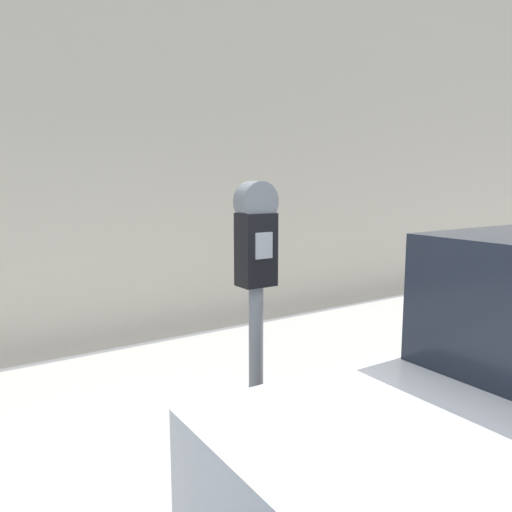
# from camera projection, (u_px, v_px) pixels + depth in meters

# --- Properties ---
(sidewalk) EXTENTS (24.00, 2.80, 0.13)m
(sidewalk) POSITION_uv_depth(u_px,v_px,m) (107.00, 430.00, 3.46)
(sidewalk) COLOR #9E9B96
(sidewalk) RESTS_ON ground_plane
(building_facade) EXTENTS (24.00, 0.30, 6.56)m
(building_facade) POSITION_uv_depth(u_px,v_px,m) (26.00, 18.00, 4.64)
(building_facade) COLOR beige
(building_facade) RESTS_ON ground_plane
(parking_meter) EXTENTS (0.20, 0.14, 1.65)m
(parking_meter) POSITION_uv_depth(u_px,v_px,m) (256.00, 288.00, 2.49)
(parking_meter) COLOR slate
(parking_meter) RESTS_ON sidewalk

